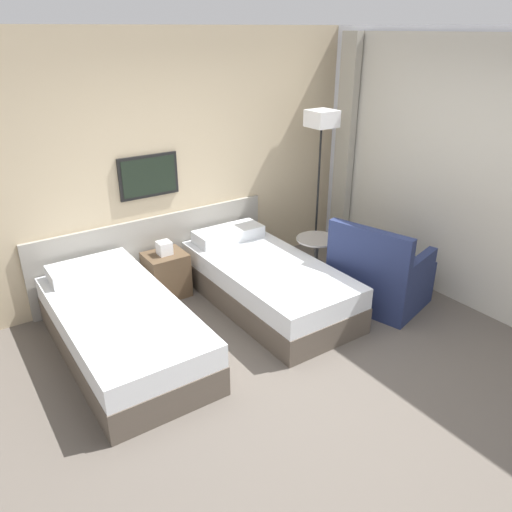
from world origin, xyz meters
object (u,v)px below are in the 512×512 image
(bed_near_window, at_px, (266,282))
(armchair, at_px, (379,277))
(side_table, at_px, (316,253))
(bed_near_door, at_px, (122,329))
(floor_lamp, at_px, (321,133))
(nightstand, at_px, (166,274))

(bed_near_window, distance_m, armchair, 1.17)
(side_table, xyz_separation_m, armchair, (0.29, -0.67, -0.10))
(bed_near_door, height_order, bed_near_window, same)
(floor_lamp, bearing_deg, armchair, -93.66)
(side_table, relative_size, armchair, 0.55)
(side_table, distance_m, armchair, 0.74)
(nightstand, bearing_deg, bed_near_door, -135.94)
(side_table, bearing_deg, nightstand, 153.24)
(armchair, bearing_deg, side_table, 8.15)
(bed_near_window, xyz_separation_m, nightstand, (-0.79, 0.76, 0.01))
(floor_lamp, xyz_separation_m, side_table, (-0.36, -0.43, -1.21))
(bed_near_window, xyz_separation_m, floor_lamp, (1.05, 0.45, 1.36))
(floor_lamp, relative_size, armchair, 1.77)
(armchair, bearing_deg, bed_near_window, 40.91)
(bed_near_window, height_order, floor_lamp, floor_lamp)
(armchair, bearing_deg, bed_near_door, 60.21)
(floor_lamp, relative_size, side_table, 3.20)
(bed_near_door, bearing_deg, side_table, 0.49)
(bed_near_window, bearing_deg, side_table, 1.62)
(nightstand, xyz_separation_m, armchair, (1.76, -1.41, 0.04))
(bed_near_door, distance_m, floor_lamp, 2.99)
(bed_near_window, bearing_deg, armchair, -33.57)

